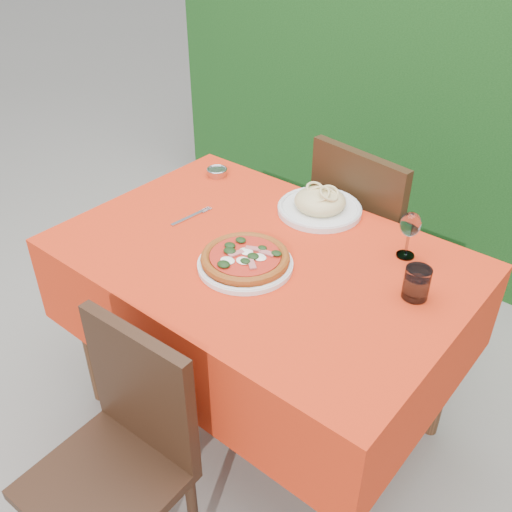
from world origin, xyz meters
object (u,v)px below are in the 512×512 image
Objects in this scene: wine_glass at (410,226)px; fork at (187,218)px; chair_far at (367,237)px; steel_ramekin at (217,173)px; pizza_plate at (245,260)px; chair_near at (122,447)px; water_glass at (416,285)px; pasta_plate at (320,204)px.

wine_glass reaches higher than fork.
chair_far is 12.58× the size of steel_ramekin.
fork is (-0.33, 0.09, -0.02)m from pizza_plate.
pizza_plate is (-0.02, 0.54, 0.31)m from chair_near.
water_glass is 0.80m from fork.
wine_glass reaches higher than steel_ramekin.
fork is at bearing -134.39° from pasta_plate.
steel_ramekin is (-0.48, 0.39, -0.01)m from pizza_plate.
fork is (-0.68, -0.27, -0.10)m from wine_glass.
chair_far reaches higher than chair_near.
pizza_plate is at bearing 95.39° from chair_far.
wine_glass is at bearing 124.38° from water_glass.
chair_far is 0.65m from steel_ramekin.
steel_ramekin is (-0.46, -0.02, -0.02)m from pasta_plate.
wine_glass is at bearing 140.39° from chair_far.
pasta_plate is at bearing 90.04° from chair_near.
chair_far is 3.15× the size of pasta_plate.
chair_far is at bearing 129.60° from water_glass.
wine_glass is at bearing -8.80° from pasta_plate.
wine_glass is (-0.11, 0.17, 0.06)m from water_glass.
pasta_plate is at bearing 88.03° from chair_far.
pasta_plate is 0.37m from wine_glass.
wine_glass is (0.30, -0.34, 0.33)m from chair_far.
wine_glass is 0.74m from fork.
chair_far is at bearing 87.07° from chair_near.
wine_glass is (0.34, 0.36, 0.08)m from pizza_plate.
steel_ramekin is at bearing 167.83° from water_glass.
chair_near is at bearing -120.71° from water_glass.
fork is at bearing 117.55° from chair_near.
pasta_plate is at bearing 92.06° from pizza_plate.
wine_glass is 0.83× the size of fork.
pizza_plate reaches higher than fork.
pasta_plate is at bearing 154.70° from water_glass.
steel_ramekin is (-0.94, 0.20, -0.03)m from water_glass.
pasta_plate is (-0.04, 0.95, 0.31)m from chair_near.
water_glass is at bearing 12.81° from fork.
pizza_plate is 0.62m from steel_ramekin.
steel_ramekin is at bearing 39.01° from chair_far.
chair_near is 11.12× the size of steel_ramekin.
water_glass reaches higher than chair_near.
chair_near is 1.03m from wine_glass.
water_glass reaches higher than fork.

